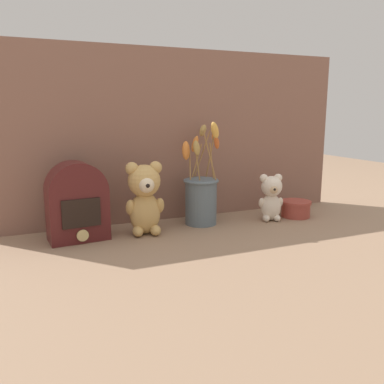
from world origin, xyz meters
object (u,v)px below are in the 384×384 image
Objects in this scene: teddy_bear_large at (145,197)px; decorative_tin_tall at (296,209)px; vintage_radio at (77,202)px; teddy_bear_medium at (271,196)px; flower_vase at (201,195)px.

teddy_bear_large is 2.09× the size of decorative_tin_tall.
decorative_tin_tall is (0.77, -0.03, -0.08)m from vintage_radio.
teddy_bear_medium is 0.25m from flower_vase.
vintage_radio is (-0.20, 0.02, -0.00)m from teddy_bear_large.
teddy_bear_medium is at bearing -12.09° from flower_vase.
flower_vase reaches higher than teddy_bear_medium.
flower_vase is at bearing 172.10° from decorative_tin_tall.
flower_vase is (-0.25, 0.05, 0.01)m from teddy_bear_medium.
teddy_bear_large is at bearing 178.73° from decorative_tin_tall.
flower_vase is at bearing 2.21° from vintage_radio.
teddy_bear_medium is 0.13m from decorative_tin_tall.
vintage_radio reaches higher than teddy_bear_large.
teddy_bear_large is 0.97× the size of vintage_radio.
vintage_radio is (-0.41, -0.02, 0.02)m from flower_vase.
teddy_bear_medium is (0.46, -0.02, -0.03)m from teddy_bear_large.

